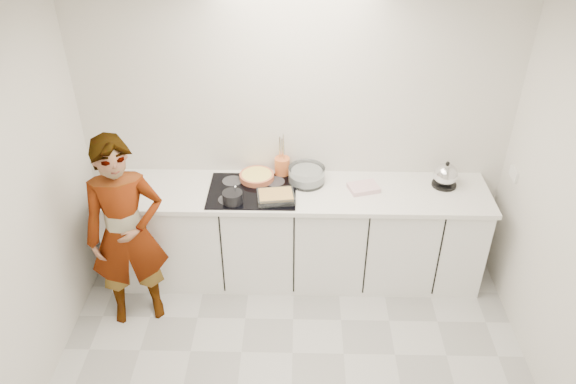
{
  "coord_description": "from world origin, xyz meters",
  "views": [
    {
      "loc": [
        0.03,
        -2.6,
        3.47
      ],
      "look_at": [
        -0.05,
        1.05,
        1.05
      ],
      "focal_mm": 35.0,
      "sensor_mm": 36.0,
      "label": 1
    }
  ],
  "objects_px": {
    "kettle": "(445,176)",
    "utensil_crock": "(282,166)",
    "saucepan": "(233,197)",
    "cook": "(127,234)",
    "baking_dish": "(276,196)",
    "tart_dish": "(257,176)",
    "hob": "(252,191)",
    "mixing_bowl": "(307,176)"
  },
  "relations": [
    {
      "from": "hob",
      "to": "saucepan",
      "type": "height_order",
      "value": "saucepan"
    },
    {
      "from": "baking_dish",
      "to": "cook",
      "type": "distance_m",
      "value": 1.19
    },
    {
      "from": "saucepan",
      "to": "utensil_crock",
      "type": "height_order",
      "value": "saucepan"
    },
    {
      "from": "tart_dish",
      "to": "hob",
      "type": "bearing_deg",
      "value": -98.25
    },
    {
      "from": "hob",
      "to": "kettle",
      "type": "relative_size",
      "value": 3.01
    },
    {
      "from": "mixing_bowl",
      "to": "utensil_crock",
      "type": "height_order",
      "value": "utensil_crock"
    },
    {
      "from": "kettle",
      "to": "utensil_crock",
      "type": "distance_m",
      "value": 1.37
    },
    {
      "from": "saucepan",
      "to": "cook",
      "type": "bearing_deg",
      "value": -158.3
    },
    {
      "from": "hob",
      "to": "baking_dish",
      "type": "relative_size",
      "value": 2.22
    },
    {
      "from": "utensil_crock",
      "to": "cook",
      "type": "relative_size",
      "value": 0.1
    },
    {
      "from": "mixing_bowl",
      "to": "cook",
      "type": "height_order",
      "value": "cook"
    },
    {
      "from": "tart_dish",
      "to": "kettle",
      "type": "relative_size",
      "value": 1.28
    },
    {
      "from": "mixing_bowl",
      "to": "cook",
      "type": "xyz_separation_m",
      "value": [
        -1.38,
        -0.64,
        -0.15
      ]
    },
    {
      "from": "hob",
      "to": "mixing_bowl",
      "type": "xyz_separation_m",
      "value": [
        0.45,
        0.16,
        0.06
      ]
    },
    {
      "from": "hob",
      "to": "kettle",
      "type": "distance_m",
      "value": 1.61
    },
    {
      "from": "baking_dish",
      "to": "kettle",
      "type": "xyz_separation_m",
      "value": [
        1.4,
        0.26,
        0.05
      ]
    },
    {
      "from": "kettle",
      "to": "utensil_crock",
      "type": "bearing_deg",
      "value": 173.89
    },
    {
      "from": "baking_dish",
      "to": "mixing_bowl",
      "type": "relative_size",
      "value": 0.8
    },
    {
      "from": "mixing_bowl",
      "to": "kettle",
      "type": "distance_m",
      "value": 1.16
    },
    {
      "from": "tart_dish",
      "to": "utensil_crock",
      "type": "distance_m",
      "value": 0.24
    },
    {
      "from": "mixing_bowl",
      "to": "saucepan",
      "type": "bearing_deg",
      "value": -150.88
    },
    {
      "from": "hob",
      "to": "saucepan",
      "type": "bearing_deg",
      "value": -129.43
    },
    {
      "from": "utensil_crock",
      "to": "baking_dish",
      "type": "bearing_deg",
      "value": -95.52
    },
    {
      "from": "tart_dish",
      "to": "baking_dish",
      "type": "distance_m",
      "value": 0.36
    },
    {
      "from": "baking_dish",
      "to": "kettle",
      "type": "height_order",
      "value": "kettle"
    },
    {
      "from": "baking_dish",
      "to": "kettle",
      "type": "distance_m",
      "value": 1.43
    },
    {
      "from": "cook",
      "to": "utensil_crock",
      "type": "bearing_deg",
      "value": 17.05
    },
    {
      "from": "hob",
      "to": "utensil_crock",
      "type": "xyz_separation_m",
      "value": [
        0.24,
        0.27,
        0.07
      ]
    },
    {
      "from": "hob",
      "to": "utensil_crock",
      "type": "distance_m",
      "value": 0.37
    },
    {
      "from": "kettle",
      "to": "mixing_bowl",
      "type": "bearing_deg",
      "value": 178.63
    },
    {
      "from": "utensil_crock",
      "to": "saucepan",
      "type": "bearing_deg",
      "value": -130.46
    },
    {
      "from": "kettle",
      "to": "utensil_crock",
      "type": "xyz_separation_m",
      "value": [
        -1.37,
        0.15,
        -0.02
      ]
    },
    {
      "from": "saucepan",
      "to": "utensil_crock",
      "type": "xyz_separation_m",
      "value": [
        0.38,
        0.45,
        0.02
      ]
    },
    {
      "from": "tart_dish",
      "to": "baking_dish",
      "type": "relative_size",
      "value": 0.95
    },
    {
      "from": "tart_dish",
      "to": "mixing_bowl",
      "type": "relative_size",
      "value": 0.76
    },
    {
      "from": "hob",
      "to": "cook",
      "type": "bearing_deg",
      "value": -152.38
    },
    {
      "from": "saucepan",
      "to": "baking_dish",
      "type": "bearing_deg",
      "value": 6.8
    },
    {
      "from": "tart_dish",
      "to": "kettle",
      "type": "bearing_deg",
      "value": -1.8
    },
    {
      "from": "hob",
      "to": "saucepan",
      "type": "relative_size",
      "value": 4.22
    },
    {
      "from": "tart_dish",
      "to": "utensil_crock",
      "type": "bearing_deg",
      "value": 24.3
    },
    {
      "from": "baking_dish",
      "to": "cook",
      "type": "height_order",
      "value": "cook"
    },
    {
      "from": "tart_dish",
      "to": "saucepan",
      "type": "distance_m",
      "value": 0.39
    }
  ]
}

